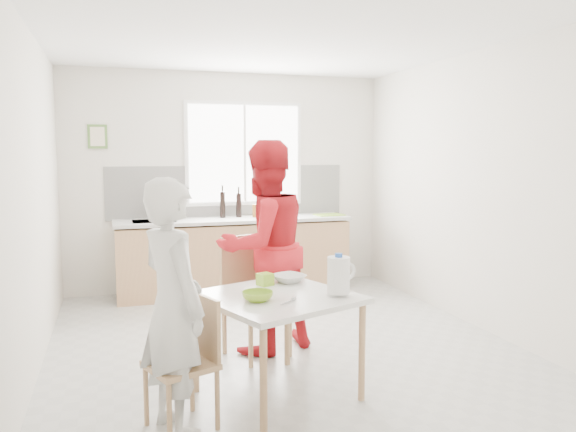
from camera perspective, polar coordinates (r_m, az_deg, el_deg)
name	(u,v)px	position (r m, az deg, el deg)	size (l,w,h in m)	color
ground	(280,342)	(5.22, -0.84, -12.73)	(4.50, 4.50, 0.00)	#B7B7B2
room_shell	(279,161)	(4.93, -0.88, 5.64)	(4.50, 4.50, 4.50)	silver
window	(244,154)	(7.14, -4.45, 6.33)	(1.50, 0.06, 1.30)	white
backsplash	(229,192)	(7.12, -6.01, 2.49)	(3.00, 0.02, 0.65)	white
picture_frame	(97,137)	(6.96, -18.79, 7.65)	(0.22, 0.03, 0.28)	#537D39
kitchen_counter	(234,259)	(6.94, -5.49, -4.33)	(2.84, 0.64, 1.37)	tan
dining_table	(277,305)	(3.96, -1.12, -9.07)	(1.23, 1.23, 0.73)	white
chair_left	(189,356)	(3.67, -9.98, -13.81)	(0.49, 0.49, 0.82)	tan
chair_far	(252,290)	(4.83, -3.73, -7.46)	(0.60, 0.60, 1.01)	tan
person_white	(173,306)	(3.52, -11.61, -8.98)	(0.57, 0.38, 1.57)	silver
person_red	(264,247)	(4.83, -2.46, -3.15)	(0.89, 0.69, 1.82)	red
bowl_green	(258,296)	(3.78, -3.11, -8.14)	(0.21, 0.21, 0.06)	#86B329
bowl_white	(289,278)	(4.30, 0.07, -6.35)	(0.24, 0.24, 0.06)	silver
milk_jug	(339,274)	(3.90, 5.21, -5.94)	(0.22, 0.16, 0.28)	white
green_box	(265,279)	(4.21, -2.34, -6.44)	(0.10, 0.10, 0.09)	#93CA2E
spoon	(287,302)	(3.72, -0.06, -8.72)	(0.01, 0.01, 0.16)	#A5A5AA
cutting_board	(329,215)	(7.17, 4.21, 0.13)	(0.35, 0.25, 0.01)	#83B82A
wine_bottle_a	(223,205)	(6.92, -6.66, 1.16)	(0.07, 0.07, 0.32)	black
wine_bottle_b	(239,205)	(6.95, -5.03, 1.12)	(0.07, 0.07, 0.30)	black
jar_amber	(255,211)	(6.93, -3.39, 0.53)	(0.06, 0.06, 0.16)	brown
soap_bottle	(166,211)	(6.85, -12.31, 0.50)	(0.09, 0.09, 0.20)	#999999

